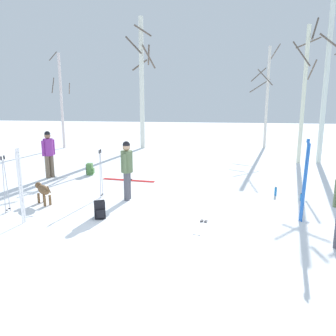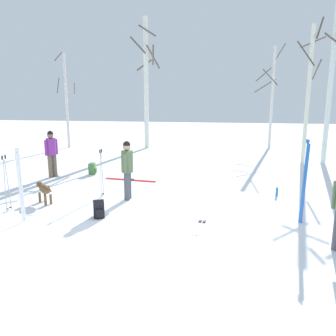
{
  "view_description": "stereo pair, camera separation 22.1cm",
  "coord_description": "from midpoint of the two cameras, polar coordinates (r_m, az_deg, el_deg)",
  "views": [
    {
      "loc": [
        1.34,
        -7.39,
        3.02
      ],
      "look_at": [
        0.18,
        1.88,
        1.0
      ],
      "focal_mm": 36.7,
      "sensor_mm": 36.0,
      "label": 1
    },
    {
      "loc": [
        1.56,
        -7.36,
        3.02
      ],
      "look_at": [
        0.18,
        1.88,
        1.0
      ],
      "focal_mm": 36.7,
      "sensor_mm": 36.0,
      "label": 2
    }
  ],
  "objects": [
    {
      "name": "birch_tree_1",
      "position": [
        19.45,
        -3.31,
        14.17
      ],
      "size": [
        1.6,
        1.43,
        7.04
      ],
      "color": "white",
      "rests_on": "ground_plane"
    },
    {
      "name": "backpack_0",
      "position": [
        13.43,
        -11.97,
        -0.13
      ],
      "size": [
        0.3,
        0.28,
        0.44
      ],
      "color": "#4C7F3F",
      "rests_on": "ground_plane"
    },
    {
      "name": "ski_pair_lying_0",
      "position": [
        8.43,
        6.53,
        -8.81
      ],
      "size": [
        0.45,
        1.73,
        0.05
      ],
      "color": "white",
      "rests_on": "ground_plane"
    },
    {
      "name": "person_0",
      "position": [
        9.92,
        -6.16,
        0.26
      ],
      "size": [
        0.34,
        0.52,
        1.72
      ],
      "color": "#4C4C56",
      "rests_on": "ground_plane"
    },
    {
      "name": "dog",
      "position": [
        10.25,
        -19.33,
        -3.39
      ],
      "size": [
        0.72,
        0.6,
        0.57
      ],
      "color": "brown",
      "rests_on": "ground_plane"
    },
    {
      "name": "backpack_1",
      "position": [
        8.72,
        -10.7,
        -6.79
      ],
      "size": [
        0.32,
        0.34,
        0.44
      ],
      "color": "black",
      "rests_on": "ground_plane"
    },
    {
      "name": "birch_tree_2",
      "position": [
        20.31,
        17.15,
        11.41
      ],
      "size": [
        1.51,
        1.6,
        5.67
      ],
      "color": "silver",
      "rests_on": "ground_plane"
    },
    {
      "name": "person_2",
      "position": [
        13.26,
        -18.34,
        2.73
      ],
      "size": [
        0.34,
        0.46,
        1.72
      ],
      "color": "#72604C",
      "rests_on": "ground_plane"
    },
    {
      "name": "water_bottle_1",
      "position": [
        10.6,
        22.0,
        -4.66
      ],
      "size": [
        0.06,
        0.06,
        0.23
      ],
      "color": "#1E72BF",
      "rests_on": "ground_plane"
    },
    {
      "name": "ground_plane",
      "position": [
        8.1,
        -2.48,
        -9.71
      ],
      "size": [
        60.0,
        60.0,
        0.0
      ],
      "primitive_type": "plane",
      "color": "white"
    },
    {
      "name": "ski_pair_planted_0",
      "position": [
        8.66,
        22.39,
        -2.2
      ],
      "size": [
        0.08,
        0.21,
        2.02
      ],
      "color": "blue",
      "rests_on": "ground_plane"
    },
    {
      "name": "ski_poles_0",
      "position": [
        10.32,
        -10.38,
        -0.62
      ],
      "size": [
        0.07,
        0.23,
        1.44
      ],
      "color": "#B2B2BC",
      "rests_on": "ground_plane"
    },
    {
      "name": "birch_tree_0",
      "position": [
        20.39,
        -16.23,
        10.79
      ],
      "size": [
        1.16,
        1.15,
        5.31
      ],
      "color": "silver",
      "rests_on": "ground_plane"
    },
    {
      "name": "ski_pair_planted_1",
      "position": [
        8.78,
        -22.63,
        -2.76
      ],
      "size": [
        0.04,
        0.15,
        1.81
      ],
      "color": "white",
      "rests_on": "ground_plane"
    },
    {
      "name": "birch_tree_3",
      "position": [
        16.1,
        22.62,
        11.31
      ],
      "size": [
        1.26,
        1.27,
        5.83
      ],
      "color": "silver",
      "rests_on": "ground_plane"
    },
    {
      "name": "birch_tree_4",
      "position": [
        16.48,
        25.86,
        14.78
      ],
      "size": [
        1.23,
        1.39,
        8.16
      ],
      "color": "silver",
      "rests_on": "ground_plane"
    },
    {
      "name": "ski_poles_1",
      "position": [
        9.8,
        -24.71,
        -2.07
      ],
      "size": [
        0.07,
        0.23,
        1.49
      ],
      "color": "#B2B2BC",
      "rests_on": "ground_plane"
    },
    {
      "name": "water_bottle_0",
      "position": [
        10.89,
        18.19,
        -3.79
      ],
      "size": [
        0.07,
        0.07,
        0.28
      ],
      "color": "#1E72BF",
      "rests_on": "ground_plane"
    },
    {
      "name": "ski_pair_lying_1",
      "position": [
        12.33,
        -5.75,
        -1.99
      ],
      "size": [
        1.92,
        0.41,
        0.05
      ],
      "color": "red",
      "rests_on": "ground_plane"
    }
  ]
}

